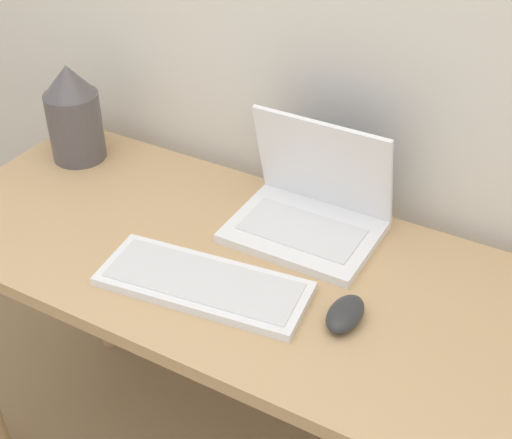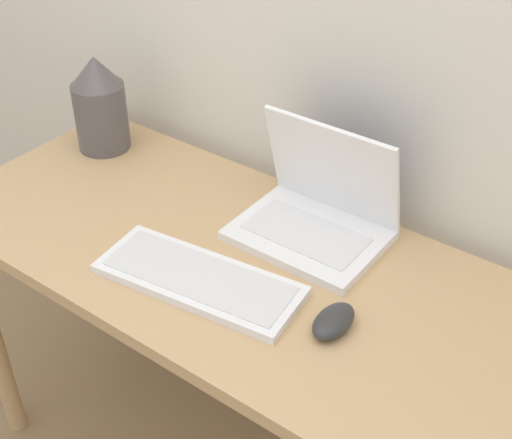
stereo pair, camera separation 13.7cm
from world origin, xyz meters
name	(u,v)px [view 1 (the left image)]	position (x,y,z in m)	size (l,w,h in m)	color
desk	(245,299)	(0.00, 0.29, 0.65)	(1.39, 0.58, 0.75)	tan
laptop	(310,208)	(0.06, 0.45, 0.81)	(0.30, 0.23, 0.24)	white
keyboard	(204,284)	(-0.03, 0.18, 0.76)	(0.42, 0.20, 0.02)	white
mouse	(345,314)	(0.24, 0.23, 0.77)	(0.06, 0.10, 0.04)	#2D2D2D
vase	(73,114)	(-0.56, 0.44, 0.87)	(0.13, 0.13, 0.24)	#514C4C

